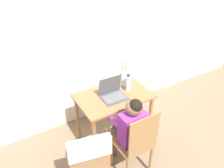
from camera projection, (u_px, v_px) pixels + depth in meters
The scene contains 8 objects.
wall_back at pixel (102, 39), 3.12m from camera, with size 6.40×0.05×2.50m.
dining_table at pixel (114, 103), 2.86m from camera, with size 0.95×0.61×0.75m.
chair_occupied at pixel (136, 143), 2.45m from camera, with size 0.41×0.41×0.94m.
chair_spare at pixel (89, 159), 2.08m from camera, with size 0.48×0.50×0.95m.
person_seated at pixel (130, 125), 2.44m from camera, with size 0.31×0.42×1.05m.
laptop at pixel (112, 92), 2.74m from camera, with size 0.32×0.26×0.26m.
flower_vase at pixel (124, 77), 2.95m from camera, with size 0.11×0.11×0.35m.
water_bottle at pixel (128, 83), 2.83m from camera, with size 0.07×0.07×0.24m.
Camera 1 is at (-1.41, -0.42, 2.33)m, focal length 35.00 mm.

